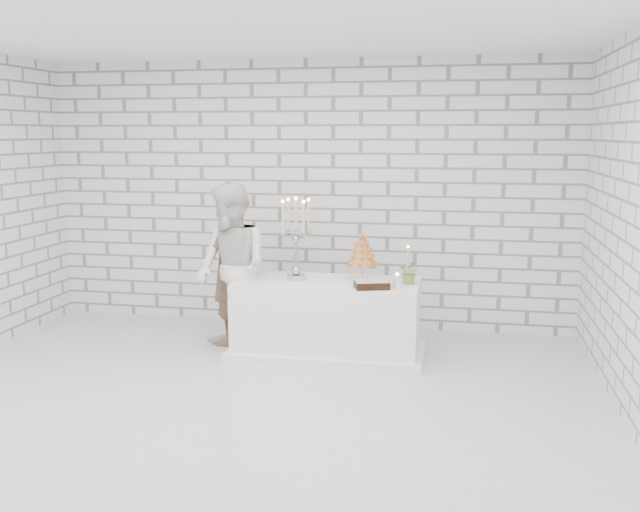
{
  "coord_description": "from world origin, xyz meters",
  "views": [
    {
      "loc": [
        1.7,
        -5.36,
        2.19
      ],
      "look_at": [
        0.44,
        1.08,
        1.05
      ],
      "focal_mm": 39.88,
      "sensor_mm": 36.0,
      "label": 1
    }
  ],
  "objects_px": {
    "cake_table": "(327,318)",
    "candelabra": "(296,239)",
    "groom": "(229,265)",
    "bride": "(232,269)",
    "croquembouche": "(362,256)"
  },
  "relations": [
    {
      "from": "cake_table",
      "to": "bride",
      "type": "relative_size",
      "value": 1.05
    },
    {
      "from": "cake_table",
      "to": "bride",
      "type": "distance_m",
      "value": 1.06
    },
    {
      "from": "cake_table",
      "to": "bride",
      "type": "xyz_separation_m",
      "value": [
        -0.94,
        -0.13,
        0.48
      ]
    },
    {
      "from": "groom",
      "to": "bride",
      "type": "bearing_deg",
      "value": 28.16
    },
    {
      "from": "bride",
      "to": "croquembouche",
      "type": "relative_size",
      "value": 3.5
    },
    {
      "from": "cake_table",
      "to": "candelabra",
      "type": "height_order",
      "value": "candelabra"
    },
    {
      "from": "groom",
      "to": "candelabra",
      "type": "height_order",
      "value": "groom"
    },
    {
      "from": "cake_table",
      "to": "croquembouche",
      "type": "xyz_separation_m",
      "value": [
        0.33,
        0.09,
        0.62
      ]
    },
    {
      "from": "groom",
      "to": "croquembouche",
      "type": "distance_m",
      "value": 1.42
    },
    {
      "from": "bride",
      "to": "groom",
      "type": "bearing_deg",
      "value": 154.54
    },
    {
      "from": "candelabra",
      "to": "croquembouche",
      "type": "distance_m",
      "value": 0.67
    },
    {
      "from": "bride",
      "to": "candelabra",
      "type": "relative_size",
      "value": 2.07
    },
    {
      "from": "bride",
      "to": "croquembouche",
      "type": "height_order",
      "value": "bride"
    },
    {
      "from": "cake_table",
      "to": "groom",
      "type": "distance_m",
      "value": 1.19
    },
    {
      "from": "groom",
      "to": "candelabra",
      "type": "relative_size",
      "value": 2.03
    }
  ]
}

